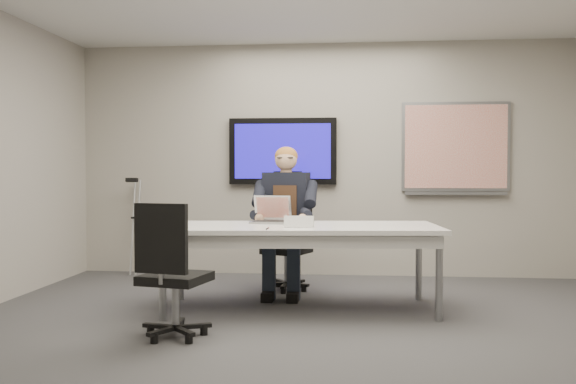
# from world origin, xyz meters

# --- Properties ---
(floor) EXTENTS (6.00, 6.00, 0.02)m
(floor) POSITION_xyz_m (0.00, 0.00, 0.00)
(floor) COLOR #363639
(floor) RESTS_ON ground
(wall_back) EXTENTS (6.00, 0.02, 2.80)m
(wall_back) POSITION_xyz_m (0.00, 3.00, 1.40)
(wall_back) COLOR #A19D92
(wall_back) RESTS_ON ground
(wall_front) EXTENTS (6.00, 0.02, 2.80)m
(wall_front) POSITION_xyz_m (0.00, -3.00, 1.40)
(wall_front) COLOR #A19D92
(wall_front) RESTS_ON ground
(conference_table) EXTENTS (2.59, 1.28, 0.77)m
(conference_table) POSITION_xyz_m (-0.13, 1.03, 0.68)
(conference_table) COLOR white
(conference_table) RESTS_ON ground
(tv_display) EXTENTS (1.30, 0.09, 0.80)m
(tv_display) POSITION_xyz_m (-0.50, 2.95, 1.50)
(tv_display) COLOR black
(tv_display) RESTS_ON wall_back
(whiteboard) EXTENTS (1.25, 0.08, 1.10)m
(whiteboard) POSITION_xyz_m (1.55, 2.97, 1.53)
(whiteboard) COLOR gray
(whiteboard) RESTS_ON wall_back
(office_chair_far) EXTENTS (0.60, 0.60, 0.97)m
(office_chair_far) POSITION_xyz_m (-0.33, 2.00, 0.30)
(office_chair_far) COLOR black
(office_chair_far) RESTS_ON ground
(office_chair_near) EXTENTS (0.58, 0.58, 1.03)m
(office_chair_near) POSITION_xyz_m (-1.00, -0.08, 0.32)
(office_chair_near) COLOR black
(office_chair_near) RESTS_ON ground
(seated_person) EXTENTS (0.50, 0.85, 1.52)m
(seated_person) POSITION_xyz_m (-0.35, 1.74, 0.61)
(seated_person) COLOR #1E2532
(seated_person) RESTS_ON office_chair_far
(crutch) EXTENTS (0.22, 0.52, 1.24)m
(crutch) POSITION_xyz_m (-2.30, 2.81, 0.60)
(crutch) COLOR #B1B4B9
(crutch) RESTS_ON ground
(laptop) EXTENTS (0.39, 0.37, 0.26)m
(laptop) POSITION_xyz_m (-0.42, 1.30, 0.84)
(laptop) COLOR #A8A8AA
(laptop) RESTS_ON conference_table
(name_tent) EXTENTS (0.26, 0.08, 0.10)m
(name_tent) POSITION_xyz_m (-0.12, 0.81, 0.82)
(name_tent) COLOR white
(name_tent) RESTS_ON conference_table
(pen) EXTENTS (0.01, 0.13, 0.01)m
(pen) POSITION_xyz_m (-0.37, 0.63, 0.78)
(pen) COLOR black
(pen) RESTS_ON conference_table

